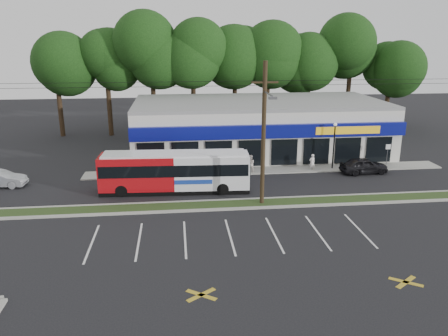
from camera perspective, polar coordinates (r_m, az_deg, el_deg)
name	(u,v)px	position (r m, az deg, el deg)	size (l,w,h in m)	color
ground	(222,211)	(30.10, -0.33, -5.65)	(120.00, 120.00, 0.00)	black
grass_strip	(220,205)	(31.00, -0.52, -4.85)	(40.00, 1.60, 0.12)	#253716
curb_south	(221,209)	(30.21, -0.36, -5.42)	(40.00, 0.25, 0.14)	#9E9E93
curb_north	(219,201)	(31.78, -0.68, -4.27)	(40.00, 0.25, 0.14)	#9E9E93
sidewalk	(266,170)	(39.21, 5.57, -0.26)	(32.00, 2.20, 0.10)	#9E9E93
strip_mall	(258,126)	(45.26, 4.51, 5.46)	(25.00, 12.55, 5.30)	beige
utility_pole	(261,130)	(29.79, 4.91, 4.96)	(50.00, 2.77, 10.00)	black
lamp_post	(334,140)	(40.01, 14.19, 3.53)	(0.30, 0.30, 4.25)	black
sign_post	(388,152)	(42.06, 20.59, 2.03)	(0.45, 0.10, 2.23)	#59595E
tree_line	(232,63)	(54.20, 1.02, 13.52)	(46.76, 6.76, 11.83)	black
metrobus	(175,171)	(33.65, -6.42, -0.38)	(11.47, 2.96, 3.06)	#B10D13
car_dark	(364,166)	(40.00, 17.80, 0.31)	(1.66, 4.13, 1.41)	black
car_silver	(0,179)	(38.96, -27.24, -1.28)	(1.39, 4.00, 1.32)	#9FA1A7
pedestrian_a	(312,162)	(39.55, 11.43, 0.72)	(0.56, 0.37, 1.54)	white
pedestrian_b	(250,164)	(38.24, 3.47, 0.53)	(0.79, 0.61, 1.62)	beige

